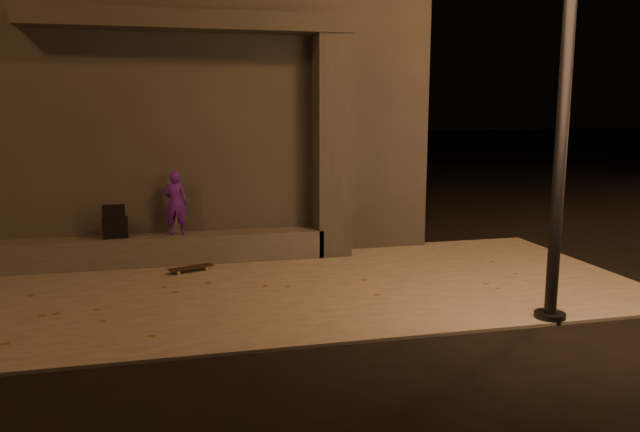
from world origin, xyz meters
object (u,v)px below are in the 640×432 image
object	(u,v)px
skateboarder	(175,203)
backpack	(115,226)
skateboard	(191,268)
column	(332,147)

from	to	relation	value
skateboarder	backpack	distance (m)	0.98
skateboarder	backpack	bearing A→B (deg)	9.87
skateboard	skateboarder	bearing A→B (deg)	84.39
column	backpack	size ratio (longest dim) A/B	6.73
column	skateboarder	size ratio (longest dim) A/B	3.52
skateboard	column	bearing A→B (deg)	-6.37
column	backpack	xyz separation A→B (m)	(-3.47, -0.00, -1.17)
column	skateboarder	distance (m)	2.69
column	skateboard	world-z (taller)	column
backpack	column	bearing A→B (deg)	-3.70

